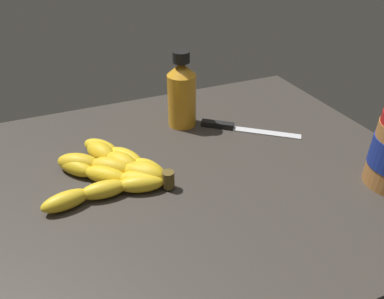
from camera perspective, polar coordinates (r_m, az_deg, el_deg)
name	(u,v)px	position (r cm, az deg, el deg)	size (l,w,h in cm)	color
ground_plane	(204,174)	(66.78, 1.92, -3.82)	(75.49, 64.98, 3.17)	#38332D
banana_bunch	(115,169)	(63.80, -11.94, -3.02)	(21.21, 19.61, 3.62)	yellow
honey_bottle	(182,93)	(76.25, -1.61, 8.85)	(5.99, 5.99, 16.01)	orange
butter_knife	(241,128)	(77.59, 7.68, 3.34)	(17.56, 14.23, 1.20)	silver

